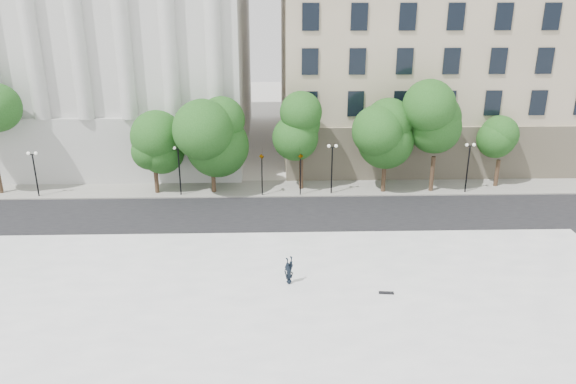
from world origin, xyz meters
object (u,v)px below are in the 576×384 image
traffic_light_west (262,154)px  skateboard (386,293)px  person_lying (289,280)px  traffic_light_east (301,154)px

traffic_light_west → skateboard: bearing=-66.5°
traffic_light_west → person_lying: traffic_light_west is taller
traffic_light_east → skateboard: bearing=-76.3°
skateboard → traffic_light_west: bearing=119.2°
person_lying → skateboard: (5.47, -1.30, -0.19)m
traffic_light_west → skateboard: 18.51m
traffic_light_west → skateboard: traffic_light_west is taller
traffic_light_east → skateboard: (4.07, -16.72, -3.23)m
traffic_light_east → person_lying: traffic_light_east is taller
person_lying → traffic_light_west: bearing=63.6°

